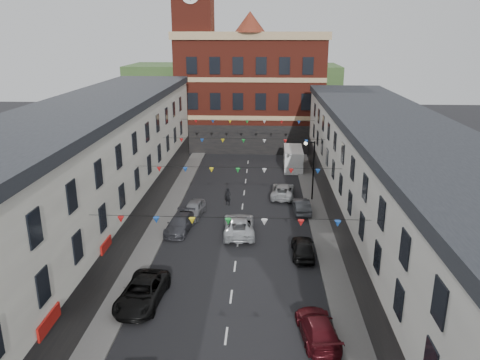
% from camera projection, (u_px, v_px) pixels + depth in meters
% --- Properties ---
extents(ground, '(160.00, 160.00, 0.00)m').
position_uv_depth(ground, '(235.00, 266.00, 33.29)').
color(ground, black).
rests_on(ground, ground).
extents(pavement_left, '(1.80, 64.00, 0.15)m').
position_uv_depth(pavement_left, '(146.00, 251.00, 35.50)').
color(pavement_left, '#605E5B').
rests_on(pavement_left, ground).
extents(pavement_right, '(1.80, 64.00, 0.15)m').
position_uv_depth(pavement_right, '(329.00, 255.00, 34.84)').
color(pavement_right, '#605E5B').
rests_on(pavement_right, ground).
extents(terrace_left, '(8.40, 56.00, 10.70)m').
position_uv_depth(terrace_left, '(70.00, 188.00, 33.18)').
color(terrace_left, beige).
rests_on(terrace_left, ground).
extents(terrace_right, '(8.40, 56.00, 9.70)m').
position_uv_depth(terrace_right, '(406.00, 201.00, 32.22)').
color(terrace_right, silver).
rests_on(terrace_right, ground).
extents(civic_building, '(20.60, 13.30, 18.50)m').
position_uv_depth(civic_building, '(251.00, 89.00, 66.96)').
color(civic_building, maroon).
rests_on(civic_building, ground).
extents(clock_tower, '(5.60, 5.60, 30.00)m').
position_uv_depth(clock_tower, '(194.00, 40.00, 62.45)').
color(clock_tower, maroon).
rests_on(clock_tower, ground).
extents(distant_hill, '(40.00, 14.00, 10.00)m').
position_uv_depth(distant_hill, '(233.00, 91.00, 91.00)').
color(distant_hill, '#324D24').
rests_on(distant_hill, ground).
extents(street_lamp, '(1.10, 0.36, 6.00)m').
position_uv_depth(street_lamp, '(311.00, 163.00, 45.13)').
color(street_lamp, black).
rests_on(street_lamp, ground).
extents(car_left_c, '(2.80, 5.37, 1.45)m').
position_uv_depth(car_left_c, '(142.00, 292.00, 28.62)').
color(car_left_c, black).
rests_on(car_left_c, ground).
extents(car_left_d, '(2.34, 4.70, 1.31)m').
position_uv_depth(car_left_d, '(180.00, 224.00, 39.01)').
color(car_left_d, '#404148').
rests_on(car_left_d, ground).
extents(car_left_e, '(2.11, 4.23, 1.39)m').
position_uv_depth(car_left_e, '(194.00, 209.00, 42.18)').
color(car_left_e, gray).
rests_on(car_left_e, ground).
extents(car_right_c, '(2.42, 4.77, 1.33)m').
position_uv_depth(car_right_c, '(318.00, 328.00, 25.25)').
color(car_right_c, '#531017').
rests_on(car_right_c, ground).
extents(car_right_d, '(1.69, 4.10, 1.39)m').
position_uv_depth(car_right_d, '(303.00, 247.00, 34.67)').
color(car_right_d, black).
rests_on(car_right_d, ground).
extents(car_right_e, '(1.60, 4.03, 1.30)m').
position_uv_depth(car_right_e, '(301.00, 206.00, 43.03)').
color(car_right_e, '#46494D').
rests_on(car_right_e, ground).
extents(car_right_f, '(2.67, 5.01, 1.34)m').
position_uv_depth(car_right_f, '(283.00, 191.00, 47.12)').
color(car_right_f, '#B2B5B7').
rests_on(car_right_f, ground).
extents(moving_car, '(2.79, 5.53, 1.50)m').
position_uv_depth(moving_car, '(239.00, 225.00, 38.51)').
color(moving_car, silver).
rests_on(moving_car, ground).
extents(white_van, '(2.29, 5.69, 2.50)m').
position_uv_depth(white_van, '(293.00, 159.00, 56.86)').
color(white_van, white).
rests_on(white_van, ground).
extents(pedestrian, '(0.73, 0.61, 1.70)m').
position_uv_depth(pedestrian, '(228.00, 197.00, 44.88)').
color(pedestrian, black).
rests_on(pedestrian, ground).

